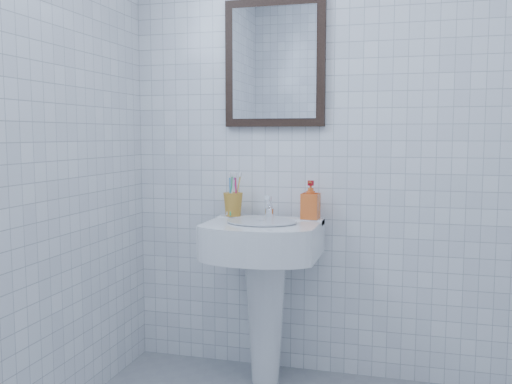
% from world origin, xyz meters
% --- Properties ---
extents(wall_back, '(2.20, 0.02, 2.50)m').
position_xyz_m(wall_back, '(0.00, 1.20, 1.25)').
color(wall_back, white).
rests_on(wall_back, ground).
extents(wall_front, '(2.20, 0.02, 2.50)m').
position_xyz_m(wall_front, '(0.00, -1.20, 1.25)').
color(wall_front, white).
rests_on(wall_front, ground).
extents(washbasin, '(0.52, 0.38, 0.80)m').
position_xyz_m(washbasin, '(-0.36, 0.98, 0.54)').
color(washbasin, white).
rests_on(washbasin, ground).
extents(faucet, '(0.05, 0.10, 0.11)m').
position_xyz_m(faucet, '(-0.36, 1.08, 0.84)').
color(faucet, white).
rests_on(faucet, washbasin).
extents(toothbrush_cup, '(0.13, 0.13, 0.12)m').
position_xyz_m(toothbrush_cup, '(-0.55, 1.09, 0.86)').
color(toothbrush_cup, '#BC842B').
rests_on(toothbrush_cup, washbasin).
extents(soap_dispenser, '(0.09, 0.09, 0.18)m').
position_xyz_m(soap_dispenser, '(-0.16, 1.10, 0.89)').
color(soap_dispenser, red).
rests_on(soap_dispenser, washbasin).
extents(wall_mirror, '(0.50, 0.04, 0.62)m').
position_xyz_m(wall_mirror, '(-0.36, 1.18, 1.55)').
color(wall_mirror, black).
rests_on(wall_mirror, wall_back).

